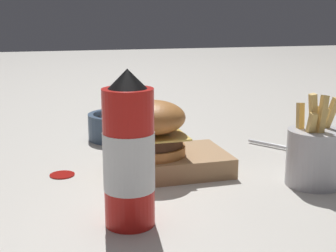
{
  "coord_description": "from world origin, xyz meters",
  "views": [
    {
      "loc": [
        0.22,
        0.79,
        0.28
      ],
      "look_at": [
        0.0,
        0.02,
        0.09
      ],
      "focal_mm": 50.0,
      "sensor_mm": 36.0,
      "label": 1
    }
  ],
  "objects_px": {
    "ketchup_bottle": "(129,155)",
    "fries_basket": "(314,155)",
    "side_bowl": "(118,125)",
    "spoon": "(293,149)",
    "burger": "(152,128)",
    "serving_board": "(168,163)"
  },
  "relations": [
    {
      "from": "serving_board",
      "to": "ketchup_bottle",
      "type": "relative_size",
      "value": 0.98
    },
    {
      "from": "fries_basket",
      "to": "burger",
      "type": "bearing_deg",
      "value": -27.61
    },
    {
      "from": "serving_board",
      "to": "fries_basket",
      "type": "relative_size",
      "value": 1.33
    },
    {
      "from": "burger",
      "to": "side_bowl",
      "type": "xyz_separation_m",
      "value": [
        0.02,
        -0.26,
        -0.05
      ]
    },
    {
      "from": "fries_basket",
      "to": "spoon",
      "type": "height_order",
      "value": "fries_basket"
    },
    {
      "from": "side_bowl",
      "to": "ketchup_bottle",
      "type": "bearing_deg",
      "value": 82.07
    },
    {
      "from": "spoon",
      "to": "ketchup_bottle",
      "type": "bearing_deg",
      "value": -91.61
    },
    {
      "from": "side_bowl",
      "to": "spoon",
      "type": "xyz_separation_m",
      "value": [
        -0.33,
        0.21,
        -0.02
      ]
    },
    {
      "from": "side_bowl",
      "to": "spoon",
      "type": "relative_size",
      "value": 1.02
    },
    {
      "from": "burger",
      "to": "fries_basket",
      "type": "distance_m",
      "value": 0.28
    },
    {
      "from": "ketchup_bottle",
      "to": "spoon",
      "type": "distance_m",
      "value": 0.47
    },
    {
      "from": "ketchup_bottle",
      "to": "fries_basket",
      "type": "relative_size",
      "value": 1.36
    },
    {
      "from": "serving_board",
      "to": "spoon",
      "type": "distance_m",
      "value": 0.29
    },
    {
      "from": "side_bowl",
      "to": "spoon",
      "type": "height_order",
      "value": "side_bowl"
    },
    {
      "from": "serving_board",
      "to": "fries_basket",
      "type": "bearing_deg",
      "value": 149.33
    },
    {
      "from": "serving_board",
      "to": "spoon",
      "type": "height_order",
      "value": "serving_board"
    },
    {
      "from": "serving_board",
      "to": "spoon",
      "type": "xyz_separation_m",
      "value": [
        -0.28,
        -0.05,
        -0.01
      ]
    },
    {
      "from": "burger",
      "to": "ketchup_bottle",
      "type": "distance_m",
      "value": 0.21
    },
    {
      "from": "ketchup_bottle",
      "to": "serving_board",
      "type": "bearing_deg",
      "value": -119.45
    },
    {
      "from": "ketchup_bottle",
      "to": "side_bowl",
      "type": "bearing_deg",
      "value": -97.93
    },
    {
      "from": "fries_basket",
      "to": "spoon",
      "type": "distance_m",
      "value": 0.2
    },
    {
      "from": "burger",
      "to": "fries_basket",
      "type": "height_order",
      "value": "fries_basket"
    }
  ]
}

